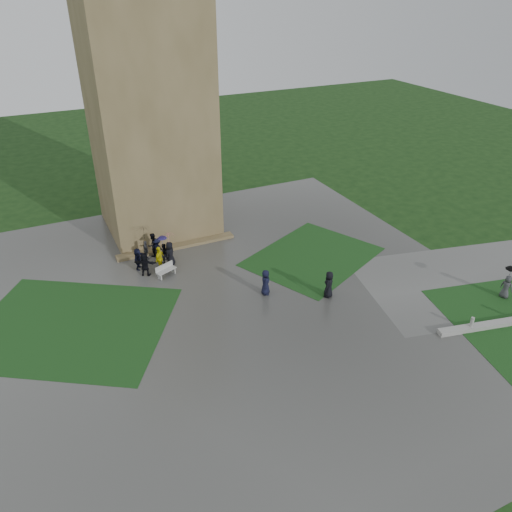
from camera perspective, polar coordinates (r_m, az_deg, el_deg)
name	(u,v)px	position (r m, az deg, el deg)	size (l,w,h in m)	color
ground	(232,326)	(29.47, -2.80, -7.95)	(120.00, 120.00, 0.00)	black
plaza	(219,308)	(30.97, -4.25, -5.89)	(34.00, 34.00, 0.02)	#3B3B39
lawn_inset_left	(71,326)	(31.32, -20.39, -7.46)	(11.00, 9.00, 0.01)	#133613
lawn_inset_right	(312,257)	(36.48, 6.47, -0.07)	(9.00, 7.00, 0.01)	#133613
tower	(149,114)	(38.80, -12.13, 15.58)	(8.00, 8.00, 18.00)	brown
tower_plinth	(177,246)	(37.91, -9.06, 1.12)	(9.00, 0.80, 0.22)	brown
bench	(166,270)	(34.33, -10.29, -1.59)	(1.53, 0.98, 0.85)	#A4A4A0
visitor_cluster	(154,251)	(35.40, -11.62, 0.56)	(3.30, 3.49, 2.61)	black
pedestrian_mid	(266,282)	(31.68, 1.10, -3.02)	(0.84, 0.57, 1.72)	black
pedestrian_near	(329,284)	(31.73, 8.33, -3.23)	(0.87, 0.60, 1.79)	black
pedestrian_path	(508,281)	(34.91, 26.85, -2.61)	(0.71, 0.87, 2.27)	#3A3B3F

